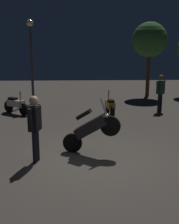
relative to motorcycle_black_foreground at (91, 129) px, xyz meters
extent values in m
plane|color=#4C443D|center=(0.08, -0.35, -0.74)|extent=(40.00, 40.00, 0.00)
cylinder|color=black|center=(-0.52, 0.15, -0.46)|extent=(0.57, 0.25, 0.56)
cylinder|color=black|center=(0.53, -0.16, 0.12)|extent=(0.57, 0.25, 0.56)
cube|color=black|center=(0.00, 0.00, 0.06)|extent=(1.01, 0.56, 0.76)
cube|color=black|center=(-0.19, 0.05, 0.40)|extent=(0.48, 0.35, 0.32)
cylinder|color=gray|center=(0.34, -0.10, 0.66)|extent=(0.21, 0.12, 0.44)
sphere|color=#F2EABF|center=(0.44, -0.13, 0.40)|extent=(0.12, 0.12, 0.12)
cylinder|color=black|center=(-3.65, 5.51, -0.46)|extent=(0.50, 0.43, 0.56)
cylinder|color=black|center=(-2.80, 4.82, -0.46)|extent=(0.50, 0.43, 0.56)
cube|color=beige|center=(-3.23, 5.17, -0.23)|extent=(0.93, 0.83, 0.30)
cube|color=black|center=(-3.38, 5.29, -0.03)|extent=(0.49, 0.46, 0.10)
cylinder|color=gray|center=(-2.96, 4.94, 0.14)|extent=(0.08, 0.08, 0.45)
sphere|color=#F2EABF|center=(-2.88, 4.88, -0.18)|extent=(0.12, 0.12, 0.12)
cylinder|color=black|center=(1.13, 4.16, -0.46)|extent=(0.15, 0.57, 0.56)
cylinder|color=black|center=(1.03, 5.26, -0.46)|extent=(0.15, 0.57, 0.56)
cube|color=orange|center=(1.08, 4.71, -0.23)|extent=(0.38, 0.97, 0.30)
cube|color=black|center=(1.10, 4.51, -0.03)|extent=(0.28, 0.46, 0.10)
cylinder|color=gray|center=(1.05, 5.06, 0.14)|extent=(0.06, 0.06, 0.45)
sphere|color=#F2EABF|center=(1.04, 5.16, -0.18)|extent=(0.12, 0.12, 0.12)
cylinder|color=black|center=(3.52, 5.41, -0.32)|extent=(0.12, 0.12, 0.85)
cylinder|color=black|center=(3.65, 5.51, -0.32)|extent=(0.12, 0.12, 0.85)
cube|color=#1E3F2D|center=(3.58, 5.46, 0.43)|extent=(0.43, 0.41, 0.64)
sphere|color=brown|center=(3.58, 5.46, 0.89)|extent=(0.24, 0.24, 0.24)
cylinder|color=#1E3F2D|center=(3.39, 5.32, 0.46)|extent=(0.20, 0.18, 0.58)
cylinder|color=#1E3F2D|center=(3.78, 5.60, 0.46)|extent=(0.20, 0.18, 0.58)
cylinder|color=black|center=(-1.45, -0.41, -0.32)|extent=(0.12, 0.12, 0.86)
cylinder|color=black|center=(-1.49, -0.56, -0.32)|extent=(0.12, 0.12, 0.86)
cube|color=black|center=(-1.47, -0.48, 0.43)|extent=(0.32, 0.41, 0.64)
sphere|color=tan|center=(-1.47, -0.48, 0.90)|extent=(0.24, 0.24, 0.24)
cylinder|color=black|center=(-1.41, -0.25, 0.47)|extent=(0.13, 0.21, 0.58)
cylinder|color=black|center=(-1.53, -0.72, 0.47)|extent=(0.13, 0.21, 0.58)
cylinder|color=#38383D|center=(-2.83, 7.69, 1.33)|extent=(0.14, 0.14, 4.15)
sphere|color=#F9E59E|center=(-2.83, 7.69, 3.54)|extent=(0.36, 0.36, 0.36)
cylinder|color=#4C331E|center=(4.10, 9.98, 0.65)|extent=(0.24, 0.24, 2.79)
sphere|color=#336B2D|center=(4.10, 9.98, 2.80)|extent=(2.14, 2.14, 2.14)
camera|label=1|loc=(-0.34, -7.38, 2.14)|focal=44.02mm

